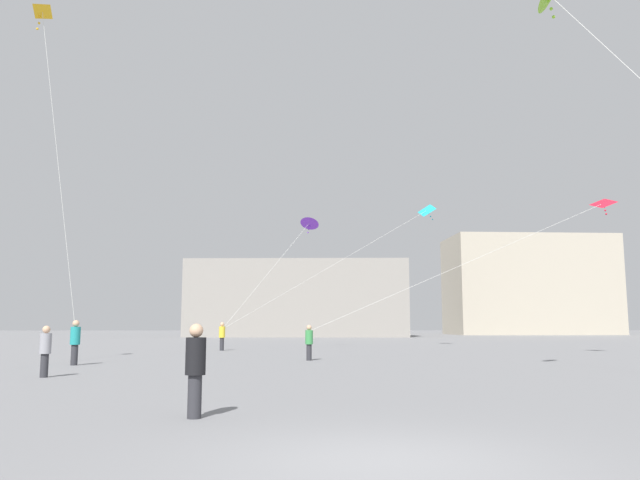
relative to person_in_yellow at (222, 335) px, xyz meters
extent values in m
plane|color=slate|center=(5.65, -31.39, -0.95)|extent=(300.00, 300.00, 0.00)
cylinder|color=#2D2D33|center=(0.00, 0.00, -0.55)|extent=(0.26, 0.26, 0.79)
cylinder|color=yellow|center=(0.00, 0.00, 0.18)|extent=(0.38, 0.38, 0.69)
sphere|color=tan|center=(0.00, 0.00, 0.65)|extent=(0.26, 0.26, 0.26)
cylinder|color=#2D2D33|center=(2.82, -27.87, -0.58)|extent=(0.24, 0.24, 0.75)
cylinder|color=black|center=(2.82, -27.87, 0.12)|extent=(0.36, 0.36, 0.65)
sphere|color=tan|center=(2.82, -27.87, 0.57)|extent=(0.24, 0.24, 0.24)
cylinder|color=#2D2D33|center=(-3.16, -19.27, -0.59)|extent=(0.23, 0.23, 0.72)
cylinder|color=gray|center=(-3.16, -19.27, 0.08)|extent=(0.34, 0.34, 0.63)
sphere|color=tan|center=(-3.16, -19.27, 0.51)|extent=(0.23, 0.23, 0.23)
cylinder|color=#2D2D33|center=(5.16, -10.65, -0.59)|extent=(0.24, 0.24, 0.72)
cylinder|color=#388C47|center=(5.16, -10.65, 0.09)|extent=(0.35, 0.35, 0.63)
sphere|color=tan|center=(5.16, -10.65, 0.52)|extent=(0.24, 0.24, 0.24)
cylinder|color=#2D2D33|center=(-4.24, -13.54, -0.54)|extent=(0.26, 0.26, 0.81)
cylinder|color=teal|center=(-4.24, -13.54, 0.21)|extent=(0.39, 0.39, 0.70)
sphere|color=tan|center=(-4.24, -13.54, 0.70)|extent=(0.26, 0.26, 0.26)
pyramid|color=red|center=(20.51, -7.79, 6.92)|extent=(1.14, 1.05, 0.48)
sphere|color=red|center=(20.49, -7.91, 6.69)|extent=(0.10, 0.10, 0.10)
sphere|color=red|center=(20.46, -8.05, 6.48)|extent=(0.10, 0.10, 0.10)
sphere|color=red|center=(20.43, -8.19, 6.27)|extent=(0.10, 0.10, 0.10)
cylinder|color=silver|center=(12.84, -9.22, 3.62)|extent=(15.36, 2.89, 6.56)
pyramid|color=yellow|center=(-6.36, -13.55, 13.94)|extent=(0.75, 1.07, 0.44)
sphere|color=yellow|center=(-6.44, -13.46, 13.71)|extent=(0.10, 0.10, 0.10)
sphere|color=yellow|center=(-6.53, -13.35, 13.50)|extent=(0.10, 0.10, 0.10)
sphere|color=yellow|center=(-6.63, -13.25, 13.29)|extent=(0.10, 0.10, 0.10)
cylinder|color=silver|center=(-5.29, -13.55, 7.13)|extent=(2.11, 0.03, 13.57)
sphere|color=#8CD12D|center=(12.21, -21.58, 10.41)|extent=(0.10, 0.10, 0.10)
sphere|color=#8CD12D|center=(12.31, -21.48, 10.20)|extent=(0.10, 0.10, 0.10)
sphere|color=#8CD12D|center=(12.41, -21.39, 9.99)|extent=(0.10, 0.10, 0.10)
cone|color=purple|center=(5.47, 3.31, 7.59)|extent=(1.61, 1.54, 0.83)
sphere|color=purple|center=(5.43, 3.44, 7.38)|extent=(0.10, 0.10, 0.10)
sphere|color=purple|center=(5.39, 3.57, 7.17)|extent=(0.10, 0.10, 0.10)
sphere|color=purple|center=(5.35, 3.71, 6.96)|extent=(0.10, 0.10, 0.10)
cylinder|color=silver|center=(2.73, 1.65, 3.97)|extent=(5.49, 3.33, 7.25)
pyramid|color=#1EB2C6|center=(13.89, 4.74, 8.78)|extent=(1.19, 1.37, 0.73)
sphere|color=#1EB2C6|center=(14.05, 4.76, 8.55)|extent=(0.10, 0.10, 0.10)
sphere|color=#1EB2C6|center=(14.19, 4.78, 8.34)|extent=(0.10, 0.10, 0.10)
sphere|color=#1EB2C6|center=(14.33, 4.79, 8.13)|extent=(0.10, 0.10, 0.10)
cylinder|color=silver|center=(6.95, 2.38, 4.55)|extent=(13.92, 4.77, 8.42)
cube|color=gray|center=(4.65, 40.93, 3.86)|extent=(28.12, 9.64, 9.62)
cube|color=#B2A893|center=(40.65, 56.71, 6.56)|extent=(24.73, 12.48, 15.03)
camera|label=1|loc=(4.60, -39.11, 0.69)|focal=35.07mm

